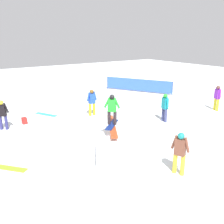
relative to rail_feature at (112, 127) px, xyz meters
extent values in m
plane|color=white|center=(0.00, 0.00, -0.66)|extent=(60.00, 60.00, 0.00)
cylinder|color=black|center=(0.00, 0.00, -0.31)|extent=(0.14, 0.14, 0.68)
cube|color=#A53F1E|center=(0.00, 0.00, 0.07)|extent=(2.53, 1.66, 0.08)
cube|color=white|center=(-1.39, 0.82, -0.38)|extent=(2.31, 2.21, 0.54)
cube|color=navy|center=(0.00, 0.00, 0.12)|extent=(1.13, 1.24, 0.03)
cylinder|color=#2C2327|center=(-0.10, -0.09, 0.44)|extent=(0.14, 0.14, 0.60)
cylinder|color=#2C2327|center=(0.10, 0.09, 0.44)|extent=(0.14, 0.14, 0.60)
cube|color=green|center=(0.00, 0.00, 1.00)|extent=(0.40, 0.39, 0.54)
cylinder|color=green|center=(-0.16, -0.14, 1.13)|extent=(0.28, 0.26, 0.49)
cylinder|color=green|center=(0.16, 0.14, 1.13)|extent=(0.28, 0.26, 0.49)
sphere|color=black|center=(0.00, 0.00, 1.38)|extent=(0.22, 0.22, 0.22)
cylinder|color=navy|center=(4.41, 3.79, -0.30)|extent=(0.15, 0.15, 0.71)
cylinder|color=navy|center=(4.25, 3.56, -0.30)|extent=(0.15, 0.15, 0.71)
cube|color=black|center=(4.33, 3.67, 0.35)|extent=(0.38, 0.42, 0.58)
cylinder|color=black|center=(4.20, 3.49, 0.48)|extent=(0.21, 0.25, 0.52)
sphere|color=yellow|center=(4.33, 3.67, 0.75)|extent=(0.23, 0.23, 0.23)
cylinder|color=gold|center=(-3.76, -0.29, -0.30)|extent=(0.15, 0.15, 0.72)
cylinder|color=gold|center=(-3.50, -0.20, -0.30)|extent=(0.15, 0.15, 0.72)
cube|color=brown|center=(-3.63, -0.25, 0.35)|extent=(0.40, 0.32, 0.57)
cylinder|color=brown|center=(-3.84, -0.32, 0.48)|extent=(0.24, 0.16, 0.51)
cylinder|color=brown|center=(-3.42, -0.17, 0.48)|extent=(0.24, 0.16, 0.51)
sphere|color=teal|center=(-3.63, -0.25, 0.75)|extent=(0.22, 0.22, 0.22)
cylinder|color=gold|center=(3.81, -1.35, -0.28)|extent=(0.15, 0.15, 0.74)
cylinder|color=gold|center=(3.81, -1.07, -0.28)|extent=(0.15, 0.15, 0.74)
cube|color=blue|center=(3.81, -1.21, 0.38)|extent=(0.23, 0.37, 0.59)
cylinder|color=blue|center=(3.81, -1.44, 0.52)|extent=(0.10, 0.23, 0.53)
cylinder|color=blue|center=(3.80, -0.98, 0.52)|extent=(0.10, 0.23, 0.53)
sphere|color=brown|center=(3.81, -1.21, 0.80)|extent=(0.23, 0.23, 0.23)
cylinder|color=yellow|center=(0.30, -8.27, -0.27)|extent=(0.15, 0.15, 0.76)
cylinder|color=yellow|center=(0.04, -8.15, -0.27)|extent=(0.15, 0.15, 0.76)
cube|color=purple|center=(0.17, -8.21, 0.41)|extent=(0.42, 0.35, 0.60)
cylinder|color=purple|center=(0.38, -8.30, 0.54)|extent=(0.24, 0.17, 0.53)
cylinder|color=purple|center=(-0.04, -8.12, 0.54)|extent=(0.24, 0.17, 0.53)
sphere|color=brown|center=(0.17, -8.21, 0.82)|extent=(0.23, 0.23, 0.23)
cylinder|color=#3D4272|center=(0.69, -3.96, -0.28)|extent=(0.15, 0.15, 0.74)
cylinder|color=#3D4272|center=(0.41, -3.88, -0.28)|extent=(0.15, 0.15, 0.74)
cube|color=teal|center=(0.55, -3.92, 0.38)|extent=(0.41, 0.31, 0.60)
cylinder|color=teal|center=(0.77, -3.98, 0.52)|extent=(0.25, 0.15, 0.53)
cylinder|color=teal|center=(0.33, -3.85, 0.52)|extent=(0.25, 0.15, 0.53)
sphere|color=green|center=(0.55, -3.92, 0.80)|extent=(0.23, 0.23, 0.23)
cube|color=#2FBAC6|center=(5.49, 1.03, -0.64)|extent=(1.46, 0.95, 0.02)
cube|color=#96E028|center=(0.03, 4.41, -0.64)|extent=(1.13, 1.02, 0.02)
cube|color=red|center=(4.60, 2.57, -0.49)|extent=(0.31, 0.24, 0.34)
cylinder|color=blue|center=(4.69, -9.15, -0.11)|extent=(0.06, 0.06, 1.10)
cylinder|color=blue|center=(9.81, -6.35, -0.11)|extent=(0.06, 0.06, 1.10)
cube|color=blue|center=(7.25, -7.75, -0.05)|extent=(5.13, 2.81, 0.99)
camera|label=1|loc=(-8.57, 5.98, 3.90)|focal=40.00mm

